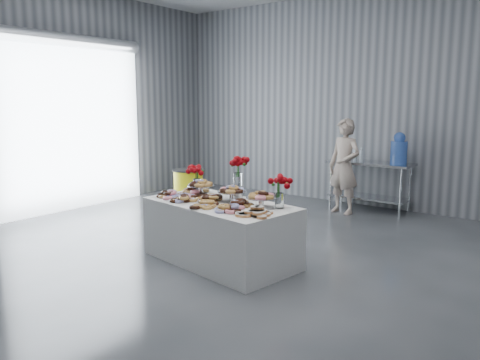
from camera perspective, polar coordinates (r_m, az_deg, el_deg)
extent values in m
plane|color=#33363B|center=(5.80, -5.34, -10.41)|extent=(9.00, 9.00, 0.00)
cube|color=gray|center=(9.28, 13.80, 9.43)|extent=(8.00, 0.04, 4.00)
cube|color=gray|center=(8.68, -25.71, 8.78)|extent=(0.04, 9.00, 4.00)
cube|color=white|center=(9.15, -19.72, 6.01)|extent=(0.05, 3.00, 3.00)
cylinder|color=silver|center=(9.16, -20.14, 15.72)|extent=(0.24, 3.00, 0.24)
cube|color=white|center=(5.84, -2.42, -6.39)|extent=(2.03, 1.27, 0.75)
cube|color=silver|center=(8.78, 15.62, 2.02)|extent=(1.50, 0.60, 0.04)
cube|color=silver|center=(8.88, 15.44, -2.01)|extent=(1.40, 0.55, 0.03)
cylinder|color=silver|center=(8.88, 10.99, -0.66)|extent=(0.04, 0.04, 0.86)
cylinder|color=silver|center=(8.40, 18.97, -1.59)|extent=(0.04, 0.04, 0.86)
cylinder|color=silver|center=(9.32, 12.35, -0.22)|extent=(0.04, 0.04, 0.86)
cylinder|color=silver|center=(8.87, 19.99, -1.07)|extent=(0.04, 0.04, 0.86)
cylinder|color=silver|center=(6.24, -4.80, -1.26)|extent=(0.06, 0.06, 0.12)
cylinder|color=silver|center=(6.23, -4.81, -0.68)|extent=(0.36, 0.36, 0.01)
cylinder|color=silver|center=(5.80, -1.02, -2.07)|extent=(0.06, 0.06, 0.12)
cylinder|color=silver|center=(5.78, -1.02, -1.43)|extent=(0.36, 0.36, 0.01)
cylinder|color=silver|center=(5.45, 2.59, -2.82)|extent=(0.06, 0.06, 0.12)
cylinder|color=silver|center=(5.44, 2.60, -2.15)|extent=(0.36, 0.36, 0.01)
cylinder|color=white|center=(6.45, -5.25, -0.64)|extent=(0.11, 0.11, 0.18)
cylinder|color=#1E5919|center=(6.43, -5.27, 0.50)|extent=(0.04, 0.04, 0.18)
cylinder|color=white|center=(5.46, 4.83, -2.51)|extent=(0.11, 0.11, 0.18)
cylinder|color=#1E5919|center=(5.43, 4.85, -1.17)|extent=(0.04, 0.04, 0.18)
cylinder|color=silver|center=(6.00, -0.28, -1.52)|extent=(0.14, 0.14, 0.15)
cylinder|color=white|center=(5.97, -0.28, 0.04)|extent=(0.11, 0.11, 0.18)
cylinder|color=#1E5919|center=(5.95, -0.28, 1.27)|extent=(0.04, 0.04, 0.18)
cylinder|color=#3F6ED7|center=(8.58, 18.79, 3.18)|extent=(0.28, 0.28, 0.40)
sphere|color=#3F6ED7|center=(8.56, 18.88, 4.88)|extent=(0.20, 0.20, 0.20)
imported|color=#CC8C93|center=(8.47, 12.58, 1.63)|extent=(0.69, 0.52, 1.69)
cylinder|color=yellow|center=(8.70, -6.31, -1.20)|extent=(0.54, 0.54, 0.72)
cylinder|color=black|center=(8.64, -6.35, 1.22)|extent=(0.58, 0.58, 0.02)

